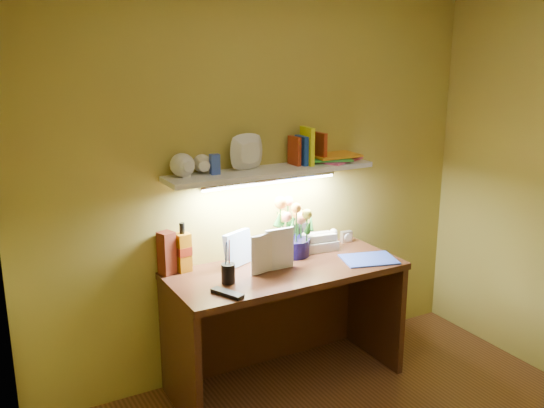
# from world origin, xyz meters

# --- Properties ---
(desk) EXTENTS (1.40, 0.60, 0.75)m
(desk) POSITION_xyz_m (0.00, 1.20, 0.38)
(desk) COLOR #3B1F10
(desk) RESTS_ON ground
(flower_bouquet) EXTENTS (0.29, 0.29, 0.37)m
(flower_bouquet) POSITION_xyz_m (0.15, 1.37, 0.94)
(flower_bouquet) COLOR #0D0A36
(flower_bouquet) RESTS_ON desk
(telephone) EXTENTS (0.23, 0.18, 0.12)m
(telephone) POSITION_xyz_m (0.36, 1.39, 0.81)
(telephone) COLOR silver
(telephone) RESTS_ON desk
(desk_clock) EXTENTS (0.08, 0.04, 0.07)m
(desk_clock) POSITION_xyz_m (0.59, 1.42, 0.79)
(desk_clock) COLOR silver
(desk_clock) RESTS_ON desk
(whisky_bottle) EXTENTS (0.09, 0.09, 0.29)m
(whisky_bottle) POSITION_xyz_m (-0.55, 1.45, 0.90)
(whisky_bottle) COLOR #BA6E0B
(whisky_bottle) RESTS_ON desk
(whisky_box) EXTENTS (0.10, 0.10, 0.25)m
(whisky_box) POSITION_xyz_m (-0.64, 1.45, 0.88)
(whisky_box) COLOR #5D2011
(whisky_box) RESTS_ON desk
(pen_cup) EXTENTS (0.10, 0.10, 0.19)m
(pen_cup) POSITION_xyz_m (-0.39, 1.16, 0.84)
(pen_cup) COLOR black
(pen_cup) RESTS_ON desk
(art_card) EXTENTS (0.20, 0.12, 0.20)m
(art_card) POSITION_xyz_m (-0.22, 1.39, 0.85)
(art_card) COLOR white
(art_card) RESTS_ON desk
(tv_remote) EXTENTS (0.13, 0.20, 0.02)m
(tv_remote) POSITION_xyz_m (-0.47, 1.01, 0.76)
(tv_remote) COLOR black
(tv_remote) RESTS_ON desk
(blue_folder) EXTENTS (0.37, 0.31, 0.01)m
(blue_folder) POSITION_xyz_m (0.51, 1.07, 0.75)
(blue_folder) COLOR blue
(blue_folder) RESTS_ON desk
(desk_book_a) EXTENTS (0.18, 0.04, 0.23)m
(desk_book_a) POSITION_xyz_m (-0.24, 1.18, 0.87)
(desk_book_a) COLOR silver
(desk_book_a) RESTS_ON desk
(desk_book_b) EXTENTS (0.18, 0.03, 0.25)m
(desk_book_b) POSITION_xyz_m (-0.13, 1.21, 0.87)
(desk_book_b) COLOR white
(desk_book_b) RESTS_ON desk
(wall_shelf) EXTENTS (1.32, 0.34, 0.26)m
(wall_shelf) POSITION_xyz_m (-0.00, 1.38, 1.34)
(wall_shelf) COLOR white
(wall_shelf) RESTS_ON ground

